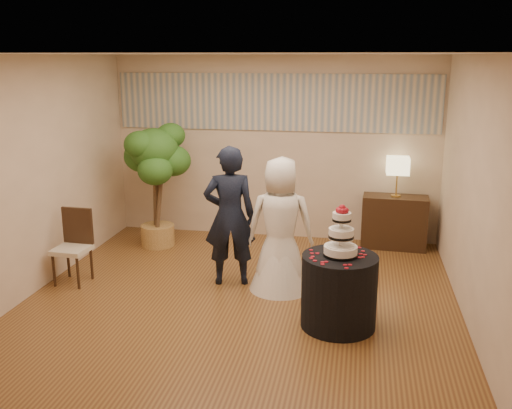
% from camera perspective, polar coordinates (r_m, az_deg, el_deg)
% --- Properties ---
extents(floor, '(5.00, 5.00, 0.00)m').
position_cam_1_polar(floor, '(6.83, -1.46, -9.35)').
color(floor, brown).
rests_on(floor, ground).
extents(ceiling, '(5.00, 5.00, 0.00)m').
position_cam_1_polar(ceiling, '(6.24, -1.63, 14.83)').
color(ceiling, white).
rests_on(ceiling, wall_back).
extents(wall_back, '(5.00, 0.06, 2.80)m').
position_cam_1_polar(wall_back, '(8.81, 1.86, 5.64)').
color(wall_back, beige).
rests_on(wall_back, ground).
extents(wall_front, '(5.00, 0.06, 2.80)m').
position_cam_1_polar(wall_front, '(4.07, -8.91, -5.34)').
color(wall_front, beige).
rests_on(wall_front, ground).
extents(wall_left, '(0.06, 5.00, 2.80)m').
position_cam_1_polar(wall_left, '(7.32, -21.06, 2.81)').
color(wall_left, beige).
rests_on(wall_left, ground).
extents(wall_right, '(0.06, 5.00, 2.80)m').
position_cam_1_polar(wall_right, '(6.37, 21.04, 1.15)').
color(wall_right, beige).
rests_on(wall_right, ground).
extents(mural_border, '(4.90, 0.02, 0.85)m').
position_cam_1_polar(mural_border, '(8.71, 1.88, 10.18)').
color(mural_border, '#A8A79C').
rests_on(mural_border, wall_back).
extents(groom, '(0.72, 0.56, 1.75)m').
position_cam_1_polar(groom, '(7.00, -2.65, -1.17)').
color(groom, black).
rests_on(groom, floor).
extents(bride, '(0.86, 0.81, 1.64)m').
position_cam_1_polar(bride, '(6.83, 2.47, -2.02)').
color(bride, white).
rests_on(bride, floor).
extents(cake_table, '(0.84, 0.84, 0.78)m').
position_cam_1_polar(cake_table, '(6.09, 8.29, -8.58)').
color(cake_table, black).
rests_on(cake_table, floor).
extents(wedding_cake, '(0.35, 0.35, 0.55)m').
position_cam_1_polar(wedding_cake, '(5.86, 8.53, -2.59)').
color(wedding_cake, white).
rests_on(wedding_cake, cake_table).
extents(console, '(0.96, 0.46, 0.78)m').
position_cam_1_polar(console, '(8.70, 13.65, -1.71)').
color(console, '#311F11').
rests_on(console, floor).
extents(table_lamp, '(0.32, 0.32, 0.58)m').
position_cam_1_polar(table_lamp, '(8.53, 13.93, 2.69)').
color(table_lamp, '#D0C189').
rests_on(table_lamp, console).
extents(ficus_tree, '(1.16, 1.16, 1.87)m').
position_cam_1_polar(ficus_tree, '(8.52, -10.02, 1.93)').
color(ficus_tree, '#2E601E').
rests_on(ficus_tree, floor).
extents(side_chair, '(0.45, 0.47, 0.93)m').
position_cam_1_polar(side_chair, '(7.48, -17.98, -4.12)').
color(side_chair, '#311F11').
rests_on(side_chair, floor).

